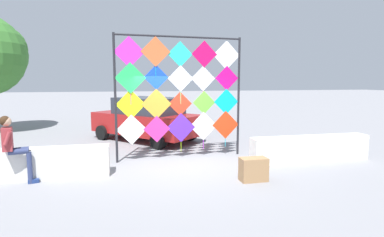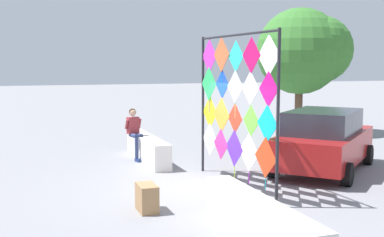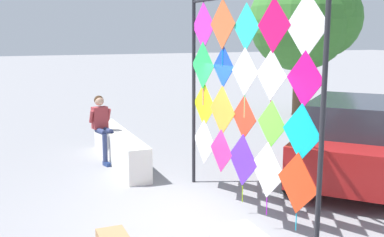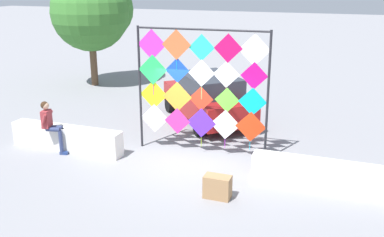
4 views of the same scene
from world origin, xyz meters
TOP-DOWN VIEW (x-y plane):
  - ground at (0.00, 0.00)m, footprint 120.00×120.00m
  - plaza_ledge_left at (-3.78, -0.30)m, footprint 3.64×0.50m
  - plaza_ledge_right at (3.78, -0.30)m, footprint 3.64×0.50m
  - kite_display_rack at (0.09, 0.89)m, footprint 3.87×0.29m
  - seated_vendor at (-4.02, -0.64)m, footprint 0.75×0.55m
  - parked_car at (-0.69, 3.96)m, footprint 4.35×4.54m
  - cardboard_box_large at (1.40, -1.62)m, footprint 0.64×0.36m

SIDE VIEW (x-z plane):
  - ground at x=0.00m, z-range 0.00..0.00m
  - cardboard_box_large at x=1.40m, z-range 0.00..0.56m
  - plaza_ledge_left at x=-3.78m, z-range 0.00..0.75m
  - plaza_ledge_right at x=3.78m, z-range 0.00..0.75m
  - parked_car at x=-0.69m, z-range 0.01..1.72m
  - seated_vendor at x=-4.02m, z-range 0.15..1.75m
  - kite_display_rack at x=0.09m, z-range 0.28..3.98m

